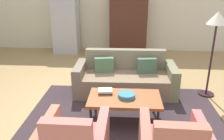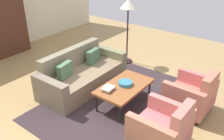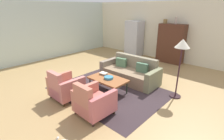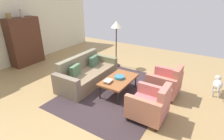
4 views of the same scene
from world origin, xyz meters
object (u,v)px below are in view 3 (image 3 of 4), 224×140
(coffee_table, at_px, (108,80))
(fruit_bowl, at_px, (109,78))
(armchair_right, at_px, (92,103))
(vase_tall, at_px, (165,21))
(cabinet, at_px, (171,44))
(couch, at_px, (131,73))
(floor_lamp, at_px, (182,49))
(refrigerator, at_px, (134,38))
(vase_round, at_px, (176,21))
(armchair_left, at_px, (65,88))
(book_stack, at_px, (104,73))

(coffee_table, distance_m, fruit_bowl, 0.08)
(armchair_right, relative_size, vase_tall, 4.49)
(cabinet, bearing_deg, couch, -90.91)
(floor_lamp, bearing_deg, refrigerator, 140.70)
(refrigerator, xyz_separation_m, floor_lamp, (3.71, -3.04, 0.52))
(cabinet, bearing_deg, refrigerator, -177.07)
(couch, relative_size, fruit_bowl, 7.49)
(coffee_table, relative_size, refrigerator, 0.65)
(vase_tall, relative_size, floor_lamp, 0.11)
(vase_round, relative_size, refrigerator, 0.16)
(armchair_right, relative_size, fruit_bowl, 3.12)
(armchair_right, height_order, vase_tall, vase_tall)
(coffee_table, bearing_deg, couch, 90.07)
(cabinet, relative_size, vase_round, 5.98)
(coffee_table, height_order, vase_round, vase_round)
(armchair_left, xyz_separation_m, cabinet, (0.65, 5.41, 0.56))
(armchair_right, xyz_separation_m, book_stack, (-0.93, 1.31, 0.13))
(vase_tall, bearing_deg, armchair_right, -80.03)
(vase_round, bearing_deg, cabinet, 177.29)
(vase_tall, bearing_deg, coffee_table, -85.24)
(armchair_right, distance_m, refrigerator, 5.94)
(couch, relative_size, armchair_left, 2.40)
(book_stack, xyz_separation_m, vase_round, (0.48, 4.10, 1.48))
(refrigerator, bearing_deg, vase_tall, 3.48)
(armchair_right, relative_size, book_stack, 3.43)
(coffee_table, height_order, refrigerator, refrigerator)
(couch, xyz_separation_m, book_stack, (-0.33, -1.04, 0.19))
(fruit_bowl, xyz_separation_m, vase_round, (0.11, 4.24, 1.48))
(cabinet, height_order, vase_round, vase_round)
(book_stack, distance_m, floor_lamp, 2.46)
(cabinet, distance_m, vase_round, 1.06)
(armchair_left, height_order, armchair_right, same)
(armchair_left, distance_m, armchair_right, 1.20)
(armchair_right, bearing_deg, armchair_left, -178.44)
(book_stack, height_order, refrigerator, refrigerator)
(book_stack, bearing_deg, coffee_table, -23.29)
(armchair_left, relative_size, vase_round, 2.93)
(couch, height_order, vase_tall, vase_tall)
(refrigerator, bearing_deg, floor_lamp, -39.30)
(vase_round, height_order, floor_lamp, vase_round)
(coffee_table, height_order, book_stack, book_stack)
(armchair_right, bearing_deg, floor_lamp, 65.39)
(armchair_right, distance_m, vase_round, 5.66)
(armchair_left, bearing_deg, floor_lamp, 44.84)
(coffee_table, bearing_deg, floor_lamp, 32.84)
(couch, xyz_separation_m, armchair_left, (-0.60, -2.35, 0.06))
(cabinet, distance_m, vase_tall, 1.08)
(refrigerator, relative_size, floor_lamp, 1.08)
(couch, bearing_deg, vase_tall, -84.38)
(coffee_table, bearing_deg, armchair_left, -117.24)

